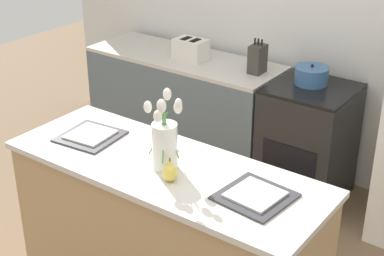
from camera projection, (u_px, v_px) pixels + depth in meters
The scene contains 11 objects.
back_wall at pixel (329, 12), 4.40m from camera, with size 5.20×0.08×2.70m.
kitchen_island at pixel (166, 238), 3.32m from camera, with size 1.80×0.66×0.95m.
back_counter at pixel (184, 106), 5.06m from camera, with size 1.68×0.60×0.90m.
stove_range at pixel (307, 143), 4.44m from camera, with size 0.60×0.61×0.90m.
flower_vase at pixel (165, 140), 3.02m from camera, with size 0.20×0.19×0.44m.
pear_figurine at pixel (170, 172), 2.95m from camera, with size 0.08×0.08×0.13m.
plate_setting_left at pixel (90, 136), 3.40m from camera, with size 0.35×0.35×0.02m.
plate_setting_right at pixel (255, 196), 2.82m from camera, with size 0.35×0.35×0.02m.
toaster at pixel (191, 49), 4.75m from camera, with size 0.28×0.18×0.17m.
cooking_pot at pixel (311, 75), 4.28m from camera, with size 0.25×0.25×0.15m.
knife_block at pixel (258, 59), 4.47m from camera, with size 0.10×0.14×0.27m.
Camera 1 is at (1.72, -2.11, 2.48)m, focal length 55.00 mm.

